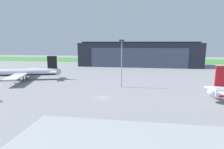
{
  "coord_description": "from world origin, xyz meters",
  "views": [
    {
      "loc": [
        13.98,
        -66.37,
        20.77
      ],
      "look_at": [
        0.99,
        18.78,
        5.78
      ],
      "focal_mm": 29.3,
      "sensor_mm": 36.0,
      "label": 1
    }
  ],
  "objects": [
    {
      "name": "airliner_far_right",
      "position": [
        -51.99,
        26.27,
        4.12
      ],
      "size": [
        42.84,
        39.23,
        13.4
      ],
      "color": "silver",
      "rests_on": "ground_plane"
    },
    {
      "name": "maintenance_hangar",
      "position": [
        12.7,
        104.14,
        10.45
      ],
      "size": [
        105.33,
        33.27,
        21.83
      ],
      "color": "#232833",
      "rests_on": "ground_plane"
    },
    {
      "name": "apron_light_mast",
      "position": [
        5.66,
        17.72,
        12.78
      ],
      "size": [
        2.4,
        0.5,
        22.19
      ],
      "color": "#99999E",
      "rests_on": "ground_plane"
    },
    {
      "name": "ground_plane",
      "position": [
        0.0,
        0.0,
        0.0
      ],
      "size": [
        440.0,
        440.0,
        0.0
      ],
      "primitive_type": "plane",
      "color": "gray"
    },
    {
      "name": "grass_field_strip",
      "position": [
        0.0,
        153.27,
        0.04
      ],
      "size": [
        440.0,
        56.0,
        0.08
      ],
      "primitive_type": "cube",
      "color": "#3F8238",
      "rests_on": "ground_plane"
    }
  ]
}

